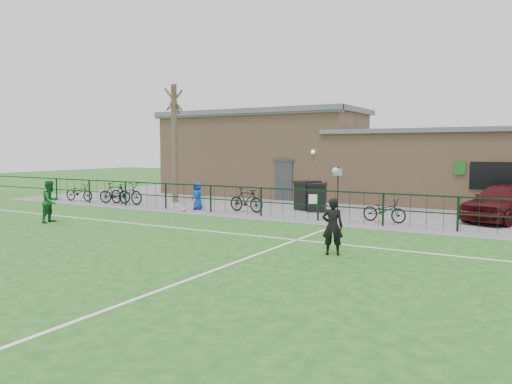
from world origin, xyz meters
The scene contains 21 objects.
ground centered at (0.00, 0.00, 0.00)m, with size 90.00×90.00×0.00m, color #1E5218.
paving_strip centered at (0.00, 13.50, 0.01)m, with size 34.00×13.00×0.02m, color slate.
pitch_line_touch centered at (0.00, 7.80, 0.00)m, with size 28.00×0.10×0.01m, color white.
pitch_line_mid centered at (0.00, 4.00, 0.00)m, with size 28.00×0.10×0.01m, color white.
pitch_line_perp centered at (2.00, 0.00, 0.00)m, with size 0.10×16.00×0.01m, color white.
perimeter_fence centered at (0.00, 8.00, 0.60)m, with size 28.00×0.10×1.20m, color black.
bare_tree centered at (-8.00, 10.50, 3.00)m, with size 0.30×0.30×6.00m, color #4D402F.
wheelie_bin_left centered at (-0.73, 10.86, 0.63)m, with size 0.80×0.91×1.21m, color black.
wheelie_bin_right centered at (-0.15, 10.57, 0.60)m, with size 0.77×0.87×1.16m, color black.
sign_post centered at (0.92, 10.27, 1.02)m, with size 0.06×0.06×2.00m, color black.
car_maroon centered at (7.16, 11.40, 0.76)m, with size 1.75×4.35×1.48m, color #410B11.
bicycle_a centered at (-12.61, 8.31, 0.49)m, with size 0.62×1.79×0.94m, color black.
bicycle_b centered at (-10.17, 8.43, 0.53)m, with size 0.48×1.70×1.02m, color black.
bicycle_c centered at (-9.45, 8.51, 0.56)m, with size 0.72×2.06×1.08m, color black.
bicycle_d centered at (-2.71, 8.84, 0.53)m, with size 0.48×1.71×1.03m, color black.
bicycle_e centered at (3.30, 8.87, 0.46)m, with size 0.59×1.68×0.88m, color black.
spectator_child centered at (-5.04, 8.45, 0.63)m, with size 0.60×0.39×1.23m, color #123EA9.
goalkeeper_kick centered at (3.68, 2.65, 0.80)m, with size 1.34×2.90×2.18m.
outfield_player centered at (-7.55, 2.68, 0.79)m, with size 0.77×0.60×1.58m, color #185727.
ball_ground centered at (-5.14, 7.58, 0.10)m, with size 0.21×0.21×0.21m, color silver.
clubhouse centered at (-0.88, 16.50, 2.22)m, with size 24.25×5.40×4.96m.
Camera 1 is at (8.42, -9.53, 2.77)m, focal length 35.00 mm.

